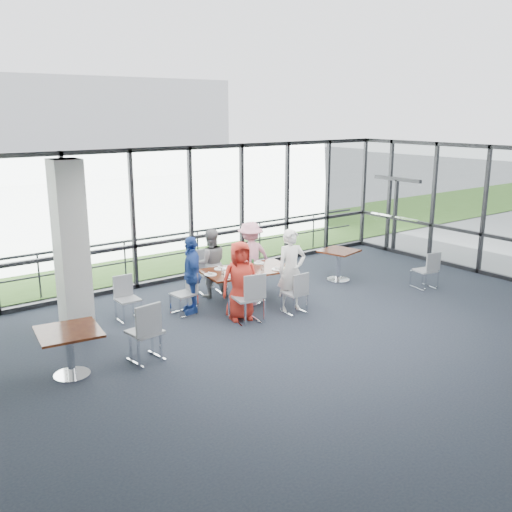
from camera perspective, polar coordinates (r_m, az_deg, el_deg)
floor at (r=10.40m, az=7.95°, el=-8.42°), size 12.00×10.00×0.02m
ceiling at (r=9.64m, az=8.61°, el=9.48°), size 12.00×10.00×0.04m
curtain_wall_back at (r=13.80m, az=-6.54°, el=4.27°), size 12.00×0.10×3.20m
exit_door at (r=16.84m, az=13.74°, el=3.87°), size 0.12×1.60×2.10m
structural_column at (r=10.55m, az=-17.97°, el=0.54°), size 0.50×0.50×3.20m
apron at (r=18.53m, az=-14.24°, el=1.39°), size 80.00×70.00×0.02m
grass_strip at (r=16.74m, az=-11.58°, el=0.28°), size 80.00×5.00×0.01m
hangar_main at (r=40.25m, az=-21.62°, el=11.95°), size 24.00×10.00×6.00m
guard_rail at (r=14.54m, az=-7.61°, el=0.32°), size 12.00×0.06×0.06m
main_table at (r=12.03m, az=-0.86°, el=-1.92°), size 2.03×1.31×0.75m
side_table_left at (r=9.22m, az=-18.20°, el=-7.70°), size 1.03×1.03×0.75m
side_table_right at (r=13.80m, az=8.28°, el=0.05°), size 0.95×0.95×0.75m
diner_near_left at (r=11.09m, az=-1.58°, el=-2.48°), size 0.88×0.70×1.56m
diner_near_right at (r=11.59m, az=3.56°, el=-1.43°), size 0.71×0.59×1.69m
diner_far_left at (r=12.47m, az=-4.57°, el=-0.72°), size 0.85×0.69×1.52m
diner_far_right at (r=12.94m, az=-0.56°, el=0.00°), size 1.06×0.62×1.57m
diner_end at (r=11.53m, az=-6.44°, el=-1.87°), size 0.81×1.05×1.58m
chair_main_nl at (r=11.00m, az=-0.93°, el=-4.25°), size 0.56×0.56×0.97m
chair_main_nr at (r=11.53m, az=3.89°, el=-3.72°), size 0.41×0.41×0.84m
chair_main_fl at (r=12.68m, az=-4.55°, el=-1.74°), size 0.57×0.57×0.98m
chair_main_fr at (r=13.15m, az=-0.79°, el=-1.25°), size 0.49×0.49×0.91m
chair_main_end at (r=11.53m, az=-7.26°, el=-3.80°), size 0.45×0.45×0.85m
chair_spare_la at (r=9.51m, az=-11.05°, el=-7.45°), size 0.55×0.55×1.01m
chair_spare_lb at (r=11.37m, az=-12.70°, el=-4.28°), size 0.42×0.42×0.86m
chair_spare_r at (r=13.65m, az=16.53°, el=-1.40°), size 0.49×0.49×0.85m
plate_nl at (r=11.46m, az=-2.59°, el=-2.05°), size 0.24×0.24×0.01m
plate_nr at (r=11.96m, az=2.14°, el=-1.35°), size 0.24×0.24×0.01m
plate_fl at (r=12.02m, az=-3.59°, el=-1.29°), size 0.26×0.26×0.01m
plate_fr at (r=12.46m, az=0.29°, el=-0.70°), size 0.24×0.24×0.01m
plate_end at (r=11.62m, az=-4.58°, el=-1.86°), size 0.26×0.26×0.01m
tumbler_a at (r=11.62m, az=-1.40°, el=-1.50°), size 0.07×0.07×0.14m
tumbler_b at (r=11.93m, az=0.65°, el=-1.09°), size 0.07×0.07×0.13m
tumbler_c at (r=12.19m, az=-1.14°, el=-0.71°), size 0.07×0.07×0.15m
tumbler_d at (r=11.63m, az=-3.35°, el=-1.53°), size 0.07×0.07×0.13m
menu_a at (r=11.61m, az=-0.65°, el=-1.86°), size 0.34×0.29×0.00m
menu_b at (r=12.11m, az=3.25°, el=-1.20°), size 0.39×0.35×0.00m
menu_c at (r=12.42m, az=-1.09°, el=-0.78°), size 0.33×0.27×0.00m
condiment_caddy at (r=12.07m, az=-0.87°, el=-1.13°), size 0.10×0.07×0.04m
ketchup_bottle at (r=11.95m, az=-0.95°, el=-0.94°), size 0.06×0.06×0.18m
green_bottle at (r=12.03m, az=-0.34°, el=-0.80°), size 0.05×0.05×0.20m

